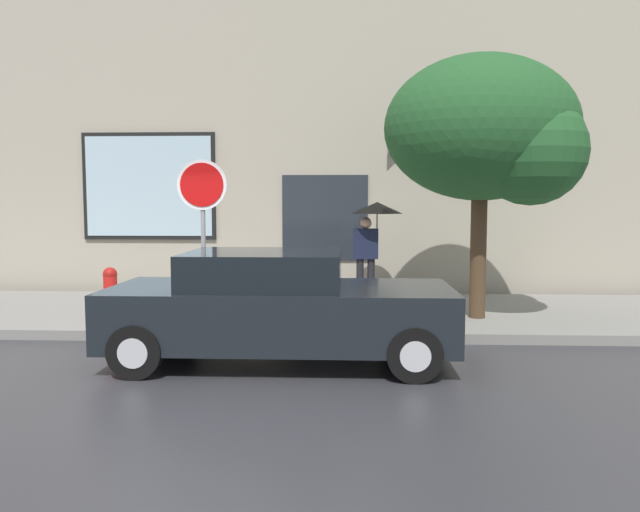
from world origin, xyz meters
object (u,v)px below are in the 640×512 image
(pedestrian_with_umbrella, at_px, (373,223))
(street_tree, at_px, (491,133))
(stop_sign, at_px, (202,209))
(parked_car, at_px, (278,307))
(fire_hydrant, at_px, (111,293))

(pedestrian_with_umbrella, relative_size, street_tree, 0.45)
(pedestrian_with_umbrella, height_order, street_tree, street_tree)
(street_tree, distance_m, stop_sign, 4.69)
(parked_car, distance_m, stop_sign, 2.38)
(street_tree, relative_size, stop_sign, 1.67)
(parked_car, height_order, pedestrian_with_umbrella, pedestrian_with_umbrella)
(fire_hydrant, distance_m, stop_sign, 2.27)
(street_tree, bearing_deg, fire_hydrant, -178.49)
(parked_car, relative_size, stop_sign, 1.71)
(fire_hydrant, bearing_deg, pedestrian_with_umbrella, 24.07)
(parked_car, distance_m, street_tree, 4.61)
(stop_sign, bearing_deg, street_tree, 9.91)
(fire_hydrant, relative_size, street_tree, 0.20)
(fire_hydrant, height_order, pedestrian_with_umbrella, pedestrian_with_umbrella)
(fire_hydrant, xyz_separation_m, street_tree, (6.16, 0.16, 2.58))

